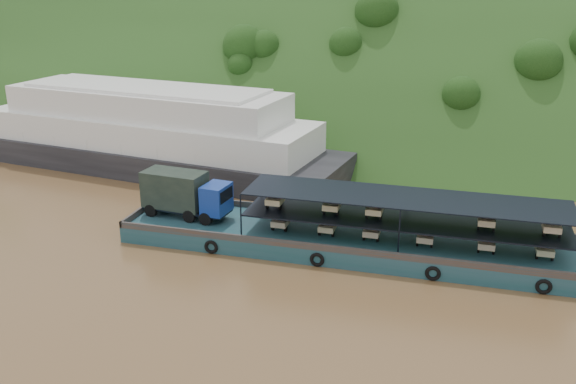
# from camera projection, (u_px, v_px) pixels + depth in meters

# --- Properties ---
(ground) EXTENTS (160.00, 160.00, 0.00)m
(ground) POSITION_uv_depth(u_px,v_px,m) (303.00, 247.00, 48.51)
(ground) COLOR brown
(ground) RESTS_ON ground
(hillside) EXTENTS (140.00, 39.60, 39.60)m
(hillside) POSITION_uv_depth(u_px,v_px,m) (374.00, 135.00, 81.22)
(hillside) COLOR #1F3B15
(hillside) RESTS_ON ground
(cargo_barge) EXTENTS (35.00, 7.18, 4.80)m
(cargo_barge) POSITION_uv_depth(u_px,v_px,m) (335.00, 233.00, 47.97)
(cargo_barge) COLOR #144046
(cargo_barge) RESTS_ON ground
(passenger_ferry) EXTENTS (43.35, 16.30, 8.56)m
(passenger_ferry) POSITION_uv_depth(u_px,v_px,m) (149.00, 132.00, 66.96)
(passenger_ferry) COLOR black
(passenger_ferry) RESTS_ON ground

